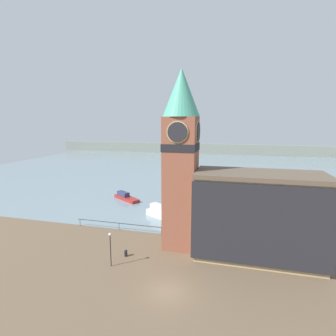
% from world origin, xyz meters
% --- Properties ---
extents(ground_plane, '(160.00, 160.00, 0.00)m').
position_xyz_m(ground_plane, '(0.00, 0.00, 0.00)').
color(ground_plane, brown).
extents(water, '(160.00, 120.00, 0.00)m').
position_xyz_m(water, '(0.00, 72.39, -0.00)').
color(water, gray).
rests_on(water, ground_plane).
extents(far_shoreline, '(180.00, 3.00, 5.00)m').
position_xyz_m(far_shoreline, '(0.00, 112.39, 2.50)').
color(far_shoreline, gray).
rests_on(far_shoreline, water).
extents(pier_railing, '(13.59, 0.08, 1.09)m').
position_xyz_m(pier_railing, '(-10.52, 12.14, 0.97)').
color(pier_railing, '#333338').
rests_on(pier_railing, ground_plane).
extents(clock_tower, '(4.47, 4.47, 21.90)m').
position_xyz_m(clock_tower, '(-0.77, 9.58, 11.64)').
color(clock_tower, brown).
rests_on(clock_tower, ground_plane).
extents(pier_building, '(14.47, 6.53, 10.11)m').
position_xyz_m(pier_building, '(8.46, 8.94, 5.08)').
color(pier_building, tan).
rests_on(pier_building, ground_plane).
extents(boat_near, '(6.71, 4.74, 2.10)m').
position_xyz_m(boat_near, '(-5.70, 18.63, 0.77)').
color(boat_near, silver).
rests_on(boat_near, water).
extents(boat_far, '(6.61, 5.19, 1.45)m').
position_xyz_m(boat_far, '(-15.88, 26.83, 0.52)').
color(boat_far, maroon).
rests_on(boat_far, water).
extents(mooring_bollard_near, '(0.38, 0.38, 0.82)m').
position_xyz_m(mooring_bollard_near, '(-6.45, 5.24, 0.44)').
color(mooring_bollard_near, black).
rests_on(mooring_bollard_near, ground_plane).
extents(lamp_post, '(0.32, 0.32, 3.88)m').
position_xyz_m(lamp_post, '(-7.15, 2.81, 2.72)').
color(lamp_post, black).
rests_on(lamp_post, ground_plane).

